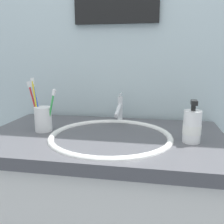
% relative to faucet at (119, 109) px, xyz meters
% --- Properties ---
extents(tiled_wall_back, '(2.14, 0.04, 2.40)m').
position_rel_faucet_xyz_m(tiled_wall_back, '(-0.03, 0.13, 0.23)').
color(tiled_wall_back, silver).
rests_on(tiled_wall_back, ground).
extents(sink_basin, '(0.47, 0.47, 0.12)m').
position_rel_faucet_xyz_m(sink_basin, '(-0.00, -0.22, -0.11)').
color(sink_basin, white).
rests_on(sink_basin, vanity_counter).
extents(faucet, '(0.02, 0.16, 0.13)m').
position_rel_faucet_xyz_m(faucet, '(0.00, 0.00, 0.00)').
color(faucet, silver).
rests_on(faucet, sink_basin).
extents(toothbrush_cup, '(0.07, 0.07, 0.10)m').
position_rel_faucet_xyz_m(toothbrush_cup, '(-0.28, -0.20, -0.01)').
color(toothbrush_cup, white).
rests_on(toothbrush_cup, vanity_counter).
extents(toothbrush_green, '(0.05, 0.01, 0.17)m').
position_rel_faucet_xyz_m(toothbrush_green, '(-0.24, -0.20, 0.04)').
color(toothbrush_green, green).
rests_on(toothbrush_green, toothbrush_cup).
extents(toothbrush_blue, '(0.04, 0.01, 0.20)m').
position_rel_faucet_xyz_m(toothbrush_blue, '(-0.31, -0.19, 0.05)').
color(toothbrush_blue, blue).
rests_on(toothbrush_blue, toothbrush_cup).
extents(toothbrush_red, '(0.06, 0.03, 0.20)m').
position_rel_faucet_xyz_m(toothbrush_red, '(-0.33, -0.18, 0.05)').
color(toothbrush_red, red).
rests_on(toothbrush_red, toothbrush_cup).
extents(toothbrush_yellow, '(0.03, 0.01, 0.21)m').
position_rel_faucet_xyz_m(toothbrush_yellow, '(-0.31, -0.19, 0.06)').
color(toothbrush_yellow, yellow).
rests_on(toothbrush_yellow, toothbrush_cup).
extents(soap_dispenser, '(0.06, 0.06, 0.15)m').
position_rel_faucet_xyz_m(soap_dispenser, '(0.29, -0.23, -0.01)').
color(soap_dispenser, white).
rests_on(soap_dispenser, vanity_counter).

